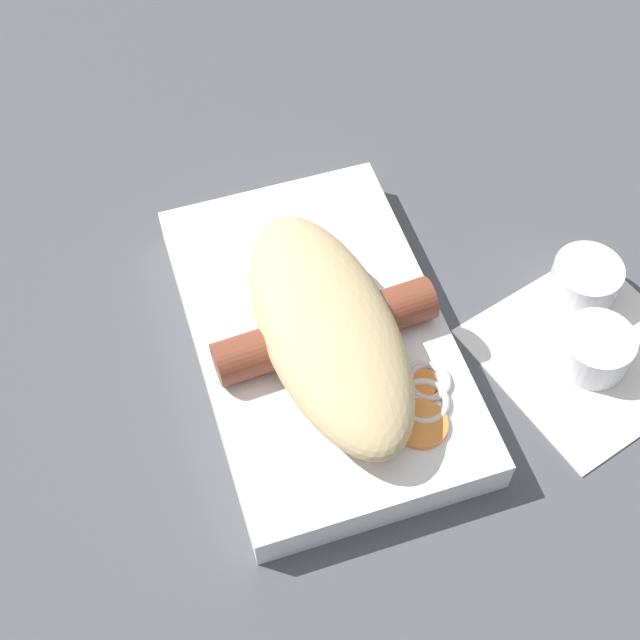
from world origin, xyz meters
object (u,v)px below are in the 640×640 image
Objects in this scene: condiment_cup_far at (584,282)px; sausage at (328,330)px; bread_roll at (331,328)px; condiment_cup_near at (594,351)px; food_tray at (320,340)px.

sausage is at bearing -89.59° from condiment_cup_far.
condiment_cup_near is at bearing 74.59° from bread_roll.
sausage is at bearing -106.99° from condiment_cup_near.
condiment_cup_near is at bearing 69.68° from food_tray.
bread_roll is (0.02, 0.00, 0.04)m from food_tray.
condiment_cup_far is at bearing 91.95° from bread_roll.
bread_roll is at bearing -88.05° from condiment_cup_far.
bread_roll reaches higher than condiment_cup_far.
condiment_cup_far is (-0.06, 0.02, 0.00)m from condiment_cup_near.
food_tray and condiment_cup_near have the same top height.
bread_roll reaches higher than food_tray.
sausage is 0.20m from condiment_cup_far.
bread_roll is 0.01m from sausage.
food_tray is 0.03m from sausage.
bread_roll is at bearing 5.76° from food_tray.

